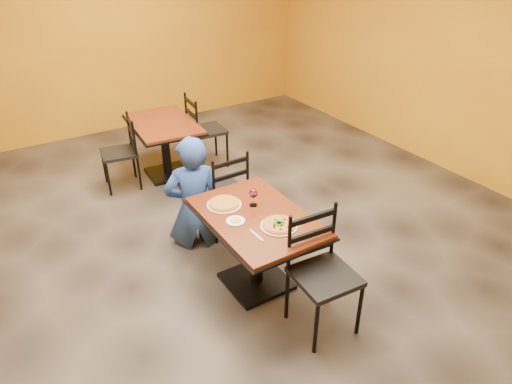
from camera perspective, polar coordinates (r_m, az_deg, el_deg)
floor at (r=4.76m, az=-3.17°, el=-7.77°), size 7.00×8.00×0.01m
wall_back at (r=7.67m, az=-18.99°, el=17.79°), size 7.00×0.01×3.00m
wall_right at (r=6.39m, az=25.95°, el=14.30°), size 0.01×8.00×3.00m
table_main at (r=4.08m, az=0.05°, el=-5.21°), size 0.83×1.23×0.75m
table_second at (r=6.14m, az=-11.30°, el=6.77°), size 0.87×1.22×0.75m
chair_main_near at (r=3.72m, az=8.54°, el=-10.39°), size 0.49×0.49×1.03m
chair_main_far at (r=4.90m, az=-4.21°, el=0.18°), size 0.44×0.44×0.97m
chair_second_left at (r=6.01m, az=-16.64°, el=4.60°), size 0.47×0.47×0.92m
chair_second_right at (r=6.38m, az=-6.11°, el=7.59°), size 0.49×0.49×1.01m
diner at (r=4.70m, az=-7.82°, el=0.16°), size 0.69×0.55×1.19m
plate_main at (r=3.83m, az=2.86°, el=-4.22°), size 0.31×0.31×0.01m
pizza_main at (r=3.82m, az=2.87°, el=-4.02°), size 0.28×0.28×0.02m
plate_far at (r=4.12m, az=-3.97°, el=-1.56°), size 0.31×0.31×0.01m
pizza_far at (r=4.11m, az=-3.98°, el=-1.37°), size 0.28×0.28×0.02m
side_plate at (r=3.89m, az=-2.55°, el=-3.59°), size 0.16×0.16×0.01m
dip at (r=3.89m, az=-2.56°, el=-3.48°), size 0.09×0.09×0.01m
wine_glass at (r=4.06m, az=-0.33°, el=-0.59°), size 0.08×0.08×0.18m
fork at (r=3.72m, az=0.03°, el=-5.33°), size 0.02×0.19×0.00m
knife at (r=3.91m, az=5.34°, el=-3.58°), size 0.12×0.18×0.00m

